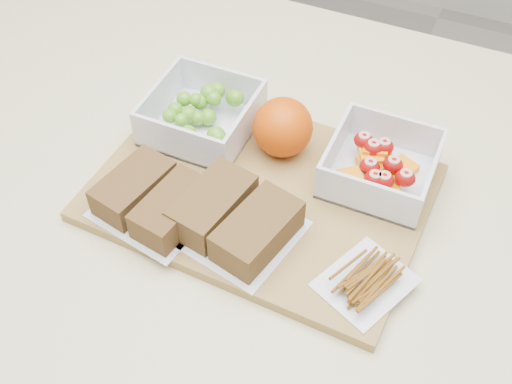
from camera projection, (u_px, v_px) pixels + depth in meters
counter at (250, 351)px, 1.19m from camera, size 1.20×0.90×0.90m
cutting_board at (261, 192)px, 0.84m from camera, size 0.43×0.32×0.02m
grape_container at (203, 115)px, 0.89m from camera, size 0.14×0.14×0.06m
fruit_container at (380, 167)px, 0.83m from camera, size 0.13×0.13×0.06m
orange at (283, 127)px, 0.86m from camera, size 0.08×0.08×0.08m
sandwich_bag_left at (153, 199)px, 0.80m from camera, size 0.16×0.14×0.04m
sandwich_bag_center at (235, 219)px, 0.78m from camera, size 0.17×0.16×0.04m
pretzel_bag at (366, 278)px, 0.73m from camera, size 0.12×0.13×0.02m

